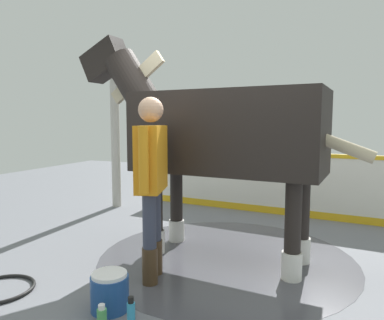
{
  "coord_description": "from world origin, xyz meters",
  "views": [
    {
      "loc": [
        -1.22,
        3.65,
        1.55
      ],
      "look_at": [
        0.19,
        0.23,
        1.15
      ],
      "focal_mm": 33.63,
      "sensor_mm": 36.0,
      "label": 1
    }
  ],
  "objects_px": {
    "wash_bucket": "(110,292)",
    "bottle_spray": "(102,319)",
    "bottle_shampoo": "(131,315)",
    "hose_coil": "(0,289)",
    "handler": "(152,175)",
    "horse": "(216,133)"
  },
  "relations": [
    {
      "from": "handler",
      "to": "bottle_spray",
      "type": "xyz_separation_m",
      "value": [
        -0.08,
        0.93,
        -0.95
      ]
    },
    {
      "from": "horse",
      "to": "bottle_shampoo",
      "type": "bearing_deg",
      "value": 91.38
    },
    {
      "from": "hose_coil",
      "to": "bottle_spray",
      "type": "bearing_deg",
      "value": 172.53
    },
    {
      "from": "handler",
      "to": "bottle_shampoo",
      "type": "distance_m",
      "value": 1.28
    },
    {
      "from": "bottle_spray",
      "to": "hose_coil",
      "type": "xyz_separation_m",
      "value": [
        1.25,
        -0.16,
        -0.07
      ]
    },
    {
      "from": "wash_bucket",
      "to": "hose_coil",
      "type": "distance_m",
      "value": 1.14
    },
    {
      "from": "wash_bucket",
      "to": "bottle_shampoo",
      "type": "distance_m",
      "value": 0.37
    },
    {
      "from": "wash_bucket",
      "to": "bottle_shampoo",
      "type": "xyz_separation_m",
      "value": [
        -0.32,
        0.18,
        -0.04
      ]
    },
    {
      "from": "handler",
      "to": "hose_coil",
      "type": "height_order",
      "value": "handler"
    },
    {
      "from": "bottle_shampoo",
      "to": "hose_coil",
      "type": "bearing_deg",
      "value": -2.86
    },
    {
      "from": "hose_coil",
      "to": "horse",
      "type": "bearing_deg",
      "value": -134.02
    },
    {
      "from": "handler",
      "to": "hose_coil",
      "type": "distance_m",
      "value": 1.73
    },
    {
      "from": "horse",
      "to": "bottle_spray",
      "type": "xyz_separation_m",
      "value": [
        0.29,
        1.76,
        -1.33
      ]
    },
    {
      "from": "horse",
      "to": "wash_bucket",
      "type": "bearing_deg",
      "value": 79.07
    },
    {
      "from": "wash_bucket",
      "to": "bottle_spray",
      "type": "distance_m",
      "value": 0.31
    },
    {
      "from": "handler",
      "to": "bottle_spray",
      "type": "height_order",
      "value": "handler"
    },
    {
      "from": "horse",
      "to": "bottle_shampoo",
      "type": "relative_size",
      "value": 13.62
    },
    {
      "from": "horse",
      "to": "bottle_shampoo",
      "type": "xyz_separation_m",
      "value": [
        0.09,
        1.66,
        -1.3
      ]
    },
    {
      "from": "wash_bucket",
      "to": "hose_coil",
      "type": "bearing_deg",
      "value": 5.54
    },
    {
      "from": "bottle_spray",
      "to": "bottle_shampoo",
      "type": "bearing_deg",
      "value": -154.85
    },
    {
      "from": "wash_bucket",
      "to": "bottle_spray",
      "type": "height_order",
      "value": "wash_bucket"
    },
    {
      "from": "wash_bucket",
      "to": "bottle_shampoo",
      "type": "bearing_deg",
      "value": 150.27
    }
  ]
}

